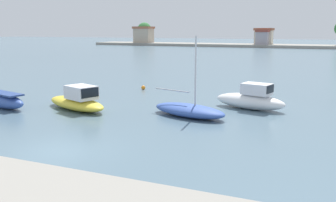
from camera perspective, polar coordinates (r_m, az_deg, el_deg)
ground_plane at (r=17.25m, az=-16.23°, el=-7.32°), size 400.00×400.00×0.00m
moored_boat_0 at (r=27.63m, az=-23.65°, el=0.06°), size 4.41×2.22×1.06m
moored_boat_1 at (r=25.56m, az=-13.61°, el=0.01°), size 5.91×3.81×1.65m
moored_boat_2 at (r=22.96m, az=3.19°, el=-1.39°), size 5.35×3.26×4.89m
moored_boat_3 at (r=25.58m, az=12.49°, el=0.26°), size 5.14×2.78×1.76m
mooring_buoy_0 at (r=33.22m, az=-3.78°, el=2.05°), size 0.37×0.37×0.37m
distant_shoreline at (r=116.80m, az=16.00°, el=8.73°), size 127.07×11.53×7.69m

